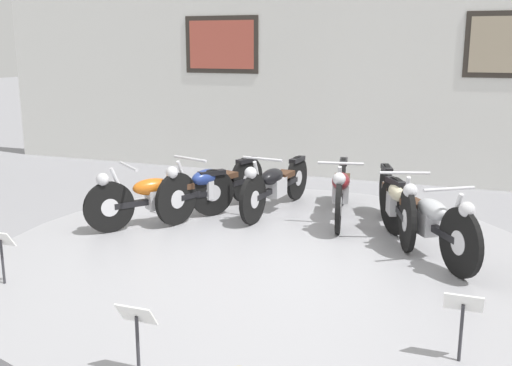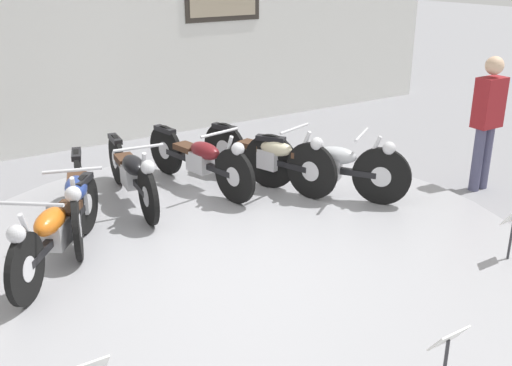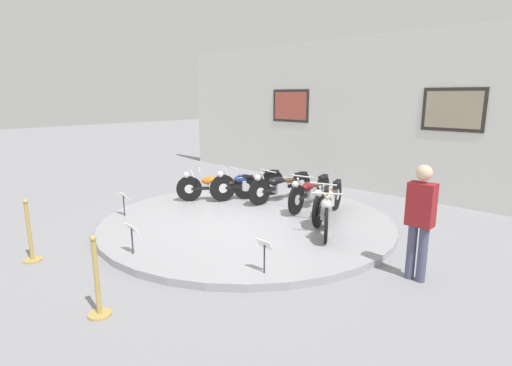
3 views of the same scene
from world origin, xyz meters
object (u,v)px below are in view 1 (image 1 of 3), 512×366
object	(u,v)px
motorcycle_blue	(212,184)
motorcycle_maroon	(341,188)
motorcycle_orange	(160,195)
motorcycle_black	(275,184)
info_placard_front_left	(1,245)
motorcycle_cream	(396,200)
info_placard_front_centre	(137,324)
motorcycle_silver	(427,218)
info_placard_front_right	(463,312)

from	to	relation	value
motorcycle_blue	motorcycle_maroon	distance (m)	1.66
motorcycle_blue	motorcycle_orange	bearing A→B (deg)	-121.51
motorcycle_black	info_placard_front_left	xyz separation A→B (m)	(-1.56, -3.20, -0.01)
motorcycle_cream	info_placard_front_left	size ratio (longest dim) A/B	3.79
info_placard_front_left	info_placard_front_centre	bearing A→B (deg)	-25.12
motorcycle_orange	motorcycle_cream	distance (m)	2.82
motorcycle_orange	motorcycle_silver	xyz separation A→B (m)	(3.14, 0.00, 0.03)
motorcycle_cream	info_placard_front_centre	bearing A→B (deg)	-107.38
motorcycle_maroon	motorcycle_silver	world-z (taller)	motorcycle_silver
motorcycle_orange	info_placard_front_centre	bearing A→B (deg)	-63.09
motorcycle_maroon	motorcycle_cream	size ratio (longest dim) A/B	1.01
motorcycle_blue	motorcycle_cream	bearing A→B (deg)	0.04
motorcycle_orange	motorcycle_maroon	size ratio (longest dim) A/B	0.80
info_placard_front_right	motorcycle_maroon	bearing A→B (deg)	115.95
motorcycle_maroon	info_placard_front_left	size ratio (longest dim) A/B	3.85
motorcycle_black	motorcycle_maroon	xyz separation A→B (m)	(0.87, 0.00, 0.01)
motorcycle_orange	motorcycle_black	distance (m)	1.54
info_placard_front_right	info_placard_front_centre	bearing A→B (deg)	-154.88
motorcycle_black	motorcycle_cream	world-z (taller)	motorcycle_cream
motorcycle_cream	motorcycle_silver	size ratio (longest dim) A/B	1.14
motorcycle_orange	info_placard_front_left	size ratio (longest dim) A/B	3.07
info_placard_front_centre	info_placard_front_right	size ratio (longest dim) A/B	1.00
info_placard_front_right	motorcycle_blue	bearing A→B (deg)	138.38
motorcycle_silver	motorcycle_black	bearing A→B (deg)	152.80
motorcycle_black	motorcycle_maroon	bearing A→B (deg)	0.11
motorcycle_blue	motorcycle_silver	xyz separation A→B (m)	(2.74, -0.65, 0.01)
info_placard_front_centre	info_placard_front_left	bearing A→B (deg)	154.88
motorcycle_cream	info_placard_front_right	xyz separation A→B (m)	(0.82, -2.82, -0.03)
motorcycle_silver	info_placard_front_centre	distance (m)	3.48
motorcycle_black	motorcycle_silver	xyz separation A→B (m)	(2.00, -1.03, 0.02)
motorcycle_maroon	info_placard_front_centre	world-z (taller)	motorcycle_maroon
motorcycle_orange	motorcycle_black	xyz separation A→B (m)	(1.14, 1.03, 0.01)
motorcycle_blue	info_placard_front_right	world-z (taller)	motorcycle_blue
motorcycle_blue	info_placard_front_right	distance (m)	4.24
info_placard_front_right	info_placard_front_left	bearing A→B (deg)	180.00
motorcycle_maroon	motorcycle_orange	bearing A→B (deg)	-152.81
motorcycle_maroon	motorcycle_blue	bearing A→B (deg)	-166.63
motorcycle_black	motorcycle_silver	distance (m)	2.25
info_placard_front_left	info_placard_front_right	xyz separation A→B (m)	(3.99, 0.00, 0.00)
motorcycle_blue	motorcycle_black	size ratio (longest dim) A/B	0.98
motorcycle_orange	motorcycle_maroon	bearing A→B (deg)	27.19
info_placard_front_left	info_placard_front_right	size ratio (longest dim) A/B	1.00
motorcycle_silver	motorcycle_blue	bearing A→B (deg)	166.71
motorcycle_silver	info_placard_front_centre	size ratio (longest dim) A/B	3.33
motorcycle_orange	motorcycle_cream	xyz separation A→B (m)	(2.75, 0.65, 0.03)
motorcycle_black	motorcycle_silver	world-z (taller)	motorcycle_silver
motorcycle_maroon	info_placard_front_centre	distance (m)	4.16
motorcycle_cream	info_placard_front_left	bearing A→B (deg)	-138.36
motorcycle_black	info_placard_front_right	size ratio (longest dim) A/B	3.83
motorcycle_orange	info_placard_front_centre	size ratio (longest dim) A/B	3.07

